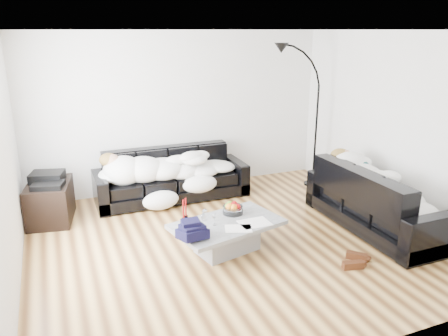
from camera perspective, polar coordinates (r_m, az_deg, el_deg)
name	(u,v)px	position (r m, az deg, el deg)	size (l,w,h in m)	color
ground	(233,241)	(5.70, 1.15, -9.51)	(5.00, 5.00, 0.00)	brown
wall_back	(180,112)	(7.31, -5.81, 7.30)	(5.00, 0.02, 2.60)	silver
wall_left	(3,167)	(4.86, -26.95, 0.14)	(0.02, 4.50, 2.60)	silver
wall_right	(397,127)	(6.62, 21.63, 5.05)	(0.02, 4.50, 2.60)	silver
ceiling	(234,30)	(5.08, 1.34, 17.61)	(5.00, 5.00, 0.00)	white
sofa_back	(172,175)	(7.00, -6.86, -0.90)	(2.39, 0.83, 0.78)	black
sofa_right	(378,198)	(6.27, 19.46, -3.72)	(2.11, 0.90, 0.85)	black
sleeper_back	(172,162)	(6.88, -6.82, 0.80)	(2.03, 0.70, 0.41)	white
sleeper_right	(380,183)	(6.20, 19.66, -1.87)	(1.81, 0.76, 0.44)	white
teal_cushion	(346,165)	(6.61, 15.64, 0.43)	(0.36, 0.30, 0.20)	#094143
coffee_table	(227,237)	(5.39, 0.41, -8.95)	(1.30, 0.76, 0.38)	#939699
fruit_bowl	(233,208)	(5.52, 1.17, -5.21)	(0.26, 0.26, 0.16)	white
wine_glass_a	(205,215)	(5.33, -2.52, -6.12)	(0.06, 0.06, 0.15)	white
wine_glass_b	(203,220)	(5.19, -2.79, -6.81)	(0.07, 0.07, 0.15)	white
wine_glass_c	(215,219)	(5.21, -1.23, -6.70)	(0.06, 0.06, 0.15)	white
candle_left	(183,210)	(5.34, -5.33, -5.49)	(0.05, 0.05, 0.26)	maroon
candle_right	(186,208)	(5.41, -5.01, -5.23)	(0.05, 0.05, 0.25)	maroon
newspaper_a	(254,223)	(5.29, 4.00, -7.14)	(0.37, 0.28, 0.01)	silver
newspaper_b	(238,228)	(5.14, 1.88, -7.88)	(0.31, 0.22, 0.01)	silver
navy_jacket	(191,225)	(4.87, -4.38, -7.42)	(0.33, 0.27, 0.16)	black
shoes	(355,260)	(5.39, 16.72, -11.49)	(0.41, 0.30, 0.09)	#472311
av_cabinet	(50,202)	(6.64, -21.74, -4.13)	(0.56, 0.82, 0.56)	black
stereo	(47,179)	(6.53, -22.08, -1.31)	(0.44, 0.34, 0.13)	black
floor_lamp	(316,125)	(7.56, 11.96, 5.49)	(0.77, 0.31, 2.12)	black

